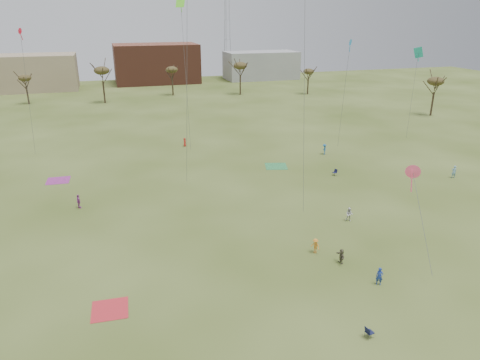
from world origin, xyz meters
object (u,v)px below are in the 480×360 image
object	(u,v)px
camp_chair_center	(369,334)
radio_tower	(227,19)
flyer_near_right	(379,276)
camp_chair_right	(335,174)

from	to	relation	value
camp_chair_center	radio_tower	distance (m)	134.89
radio_tower	flyer_near_right	bearing A→B (deg)	-99.92
camp_chair_center	radio_tower	size ratio (longest dim) A/B	0.02
radio_tower	camp_chair_center	bearing A→B (deg)	-101.33
camp_chair_center	radio_tower	xyz separation A→B (m)	(26.23, 130.95, 18.95)
camp_chair_right	radio_tower	bearing A→B (deg)	152.55
camp_chair_right	radio_tower	size ratio (longest dim) A/B	0.02
camp_chair_center	camp_chair_right	bearing A→B (deg)	-35.53
flyer_near_right	radio_tower	bearing A→B (deg)	114.25
flyer_near_right	camp_chair_center	world-z (taller)	flyer_near_right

